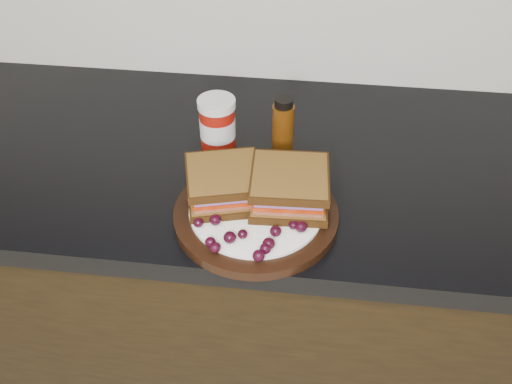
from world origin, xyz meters
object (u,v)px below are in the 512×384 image
condiment_jar (217,124)px  oil_bottle (283,125)px  sandwich_left (224,184)px  plate (256,215)px

condiment_jar → oil_bottle: (0.13, 0.00, 0.01)m
condiment_jar → oil_bottle: oil_bottle is taller
condiment_jar → oil_bottle: size_ratio=0.91×
sandwich_left → oil_bottle: size_ratio=1.05×
oil_bottle → condiment_jar: bearing=-179.3°
plate → condiment_jar: 0.23m
plate → oil_bottle: (0.03, 0.20, 0.05)m
sandwich_left → oil_bottle: (0.09, 0.18, 0.01)m
plate → sandwich_left: (-0.06, 0.02, 0.04)m
sandwich_left → condiment_jar: bearing=88.4°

